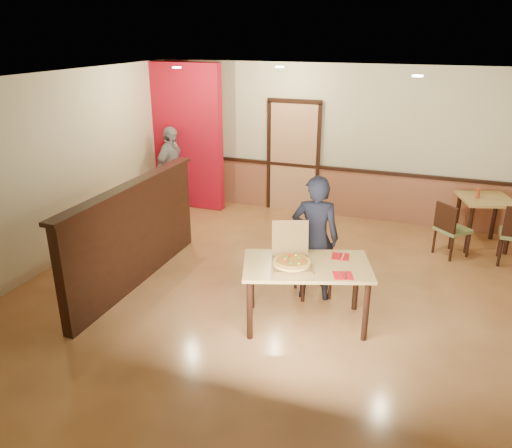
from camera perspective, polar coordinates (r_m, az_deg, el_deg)
The scene contains 23 objects.
floor at distance 6.72m, azimuth 2.40°, elevation -8.53°, with size 7.00×7.00×0.00m, color tan.
ceiling at distance 5.85m, azimuth 2.84°, elevation 15.99°, with size 7.00×7.00×0.00m, color black.
wall_back at distance 9.43m, azimuth 9.15°, elevation 9.18°, with size 7.00×7.00×0.00m, color beige.
wall_left at distance 7.88m, azimuth -22.55°, elevation 5.42°, with size 7.00×7.00×0.00m, color beige.
wainscot_back at distance 9.64m, azimuth 8.78°, elevation 3.62°, with size 7.00×0.04×0.90m, color #97583C.
chair_rail_back at distance 9.49m, azimuth 8.92°, elevation 6.29°, with size 7.00×0.06×0.06m, color black.
back_door at distance 9.65m, azimuth 4.28°, elevation 7.53°, with size 0.90×0.06×2.10m, color tan.
booth_partition at distance 7.03m, azimuth -13.72°, elevation -1.05°, with size 0.20×3.10×1.44m.
red_accent_panel at distance 9.93m, azimuth -8.33°, elevation 9.83°, with size 1.60×0.20×2.78m, color #AA0C1E.
spot_a at distance 8.41m, azimuth -9.05°, elevation 17.25°, with size 0.14×0.14×0.02m, color #FFE4B2.
spot_b at distance 8.47m, azimuth 2.73°, elevation 17.51°, with size 0.14×0.14×0.02m, color #FFE4B2.
spot_c at distance 7.09m, azimuth 18.00°, elevation 15.80°, with size 0.14×0.14×0.02m, color #FFE4B2.
main_table at distance 5.91m, azimuth 5.80°, elevation -5.56°, with size 1.67×1.27×0.79m.
diner_chair at distance 6.72m, azimuth 6.42°, elevation -3.90°, with size 0.61×0.61×0.90m.
side_chair_left at distance 8.31m, azimuth 21.33°, elevation -0.38°, with size 0.61×0.61×0.87m.
side_table at distance 8.85m, azimuth 24.66°, elevation 1.59°, with size 0.96×0.96×0.83m.
diner at distance 6.45m, azimuth 6.77°, elevation -1.65°, with size 0.61×0.40×1.68m, color black.
passerby at distance 9.80m, azimuth -9.65°, elevation 6.16°, with size 0.97×0.40×1.65m, color #919299.
pizza_box at distance 5.82m, azimuth 4.07°, elevation -4.09°, with size 0.59×0.63×0.46m.
pizza at distance 5.78m, azimuth 4.10°, elevation -4.40°, with size 0.44×0.44×0.03m, color gold.
napkin_near at distance 5.65m, azimuth 9.90°, elevation -5.81°, with size 0.27×0.27×0.01m.
napkin_far at distance 6.10m, azimuth 9.63°, elevation -3.68°, with size 0.23×0.23×0.01m.
condiment at distance 8.72m, azimuth 24.04°, elevation 3.25°, with size 0.07×0.07×0.16m, color #993B1B.
Camera 1 is at (1.73, -5.56, 3.34)m, focal length 35.00 mm.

